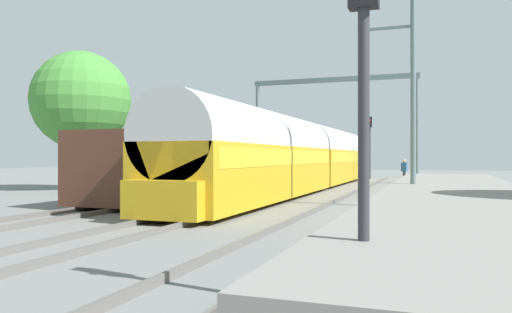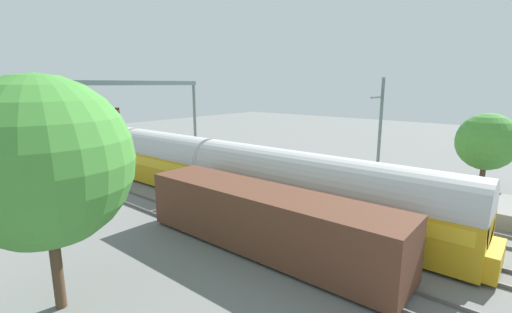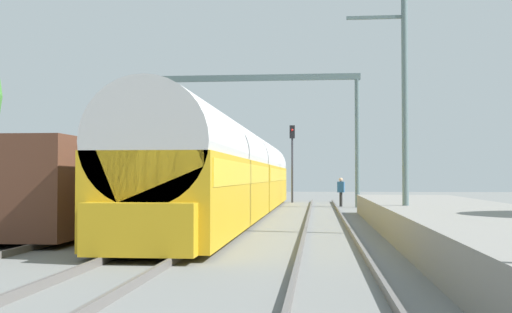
# 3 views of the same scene
# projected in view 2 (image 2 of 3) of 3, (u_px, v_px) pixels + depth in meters

# --- Properties ---
(ground) EXTENTS (120.00, 120.00, 0.00)m
(ground) POSITION_uv_depth(u_px,v_px,m) (409.00, 252.00, 16.26)
(ground) COLOR slate
(track_far_west) EXTENTS (1.51, 60.00, 0.16)m
(track_far_west) POSITION_uv_depth(u_px,v_px,m) (376.00, 289.00, 13.24)
(track_far_west) COLOR #5E5A58
(track_far_west) RESTS_ON ground
(track_west) EXTENTS (1.52, 60.00, 0.16)m
(track_west) POSITION_uv_depth(u_px,v_px,m) (409.00, 251.00, 16.25)
(track_west) COLOR #5E5A58
(track_west) RESTS_ON ground
(track_east) EXTENTS (1.51, 60.00, 0.16)m
(track_east) POSITION_uv_depth(u_px,v_px,m) (432.00, 225.00, 19.26)
(track_east) COLOR #5E5A58
(track_east) RESTS_ON ground
(platform) EXTENTS (4.40, 28.00, 0.90)m
(platform) POSITION_uv_depth(u_px,v_px,m) (414.00, 194.00, 23.31)
(platform) COLOR gray
(platform) RESTS_ON ground
(passenger_train) EXTENTS (2.93, 32.85, 3.82)m
(passenger_train) POSITION_uv_depth(u_px,v_px,m) (211.00, 168.00, 24.07)
(passenger_train) COLOR gold
(passenger_train) RESTS_ON ground
(freight_car) EXTENTS (2.80, 13.00, 2.70)m
(freight_car) POSITION_uv_depth(u_px,v_px,m) (265.00, 220.00, 16.26)
(freight_car) COLOR #563323
(freight_car) RESTS_ON ground
(person_crossing) EXTENTS (0.45, 0.33, 1.73)m
(person_crossing) POSITION_uv_depth(u_px,v_px,m) (182.00, 154.00, 33.96)
(person_crossing) COLOR black
(person_crossing) RESTS_ON ground
(railway_signal_far) EXTENTS (0.36, 0.30, 5.35)m
(railway_signal_far) POSITION_uv_depth(u_px,v_px,m) (119.00, 128.00, 34.63)
(railway_signal_far) COLOR #2D2D33
(railway_signal_far) RESTS_ON ground
(catenary_gantry) EXTENTS (12.37, 0.28, 7.86)m
(catenary_gantry) POSITION_uv_depth(u_px,v_px,m) (137.00, 109.00, 28.61)
(catenary_gantry) COLOR slate
(catenary_gantry) RESTS_ON ground
(catenary_pole_east_mid) EXTENTS (1.90, 0.20, 8.00)m
(catenary_pole_east_mid) POSITION_uv_depth(u_px,v_px,m) (379.00, 139.00, 22.76)
(catenary_pole_east_mid) COLOR slate
(catenary_pole_east_mid) RESTS_ON ground
(tree_west_background) EXTENTS (5.59, 5.59, 7.95)m
(tree_west_background) POSITION_uv_depth(u_px,v_px,m) (44.00, 162.00, 11.26)
(tree_west_background) COLOR #4C3826
(tree_west_background) RESTS_ON ground
(tree_east_background) EXTENTS (3.98, 3.98, 5.66)m
(tree_east_background) POSITION_uv_depth(u_px,v_px,m) (487.00, 142.00, 24.55)
(tree_east_background) COLOR #4C3826
(tree_east_background) RESTS_ON ground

